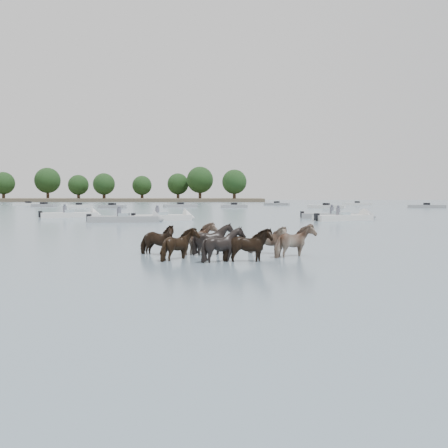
{
  "coord_description": "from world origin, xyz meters",
  "views": [
    {
      "loc": [
        2.15,
        -15.61,
        2.17
      ],
      "look_at": [
        1.6,
        2.75,
        1.1
      ],
      "focal_mm": 40.16,
      "sensor_mm": 36.0,
      "label": 1
    }
  ],
  "objects": [
    {
      "name": "pony_herd",
      "position": [
        1.6,
        1.75,
        0.45
      ],
      "size": [
        6.64,
        3.58,
        1.37
      ],
      "color": "black",
      "rests_on": "ground"
    },
    {
      "name": "motorboat_a",
      "position": [
        -3.67,
        26.95,
        0.23
      ],
      "size": [
        5.53,
        3.24,
        1.92
      ],
      "rotation": [
        0.0,
        0.0,
        0.33
      ],
      "color": "silver",
      "rests_on": "ground"
    },
    {
      "name": "motorboat_b",
      "position": [
        -6.23,
        24.12,
        0.22
      ],
      "size": [
        6.22,
        2.22,
        1.92
      ],
      "rotation": [
        0.0,
        0.0,
        0.11
      ],
      "color": "gray",
      "rests_on": "ground"
    },
    {
      "name": "distant_flotilla",
      "position": [
        1.81,
        74.25,
        0.26
      ],
      "size": [
        104.3,
        27.24,
        0.93
      ],
      "color": "silver",
      "rests_on": "ground"
    },
    {
      "name": "motorboat_f",
      "position": [
        -13.49,
        32.3,
        0.23
      ],
      "size": [
        5.77,
        3.84,
        1.92
      ],
      "rotation": [
        0.0,
        0.0,
        0.44
      ],
      "color": "silver",
      "rests_on": "ground"
    },
    {
      "name": "ground",
      "position": [
        0.0,
        0.0,
        0.0
      ],
      "size": [
        400.0,
        400.0,
        0.0
      ],
      "primitive_type": "plane",
      "color": "slate",
      "rests_on": "ground"
    },
    {
      "name": "treeline",
      "position": [
        -76.06,
        149.85,
        6.56
      ],
      "size": [
        151.35,
        23.74,
        12.02
      ],
      "color": "#382619",
      "rests_on": "ground"
    },
    {
      "name": "motorboat_c",
      "position": [
        11.85,
        30.2,
        0.22
      ],
      "size": [
        6.82,
        2.9,
        1.92
      ],
      "rotation": [
        0.0,
        0.0,
        -0.2
      ],
      "color": "gray",
      "rests_on": "ground"
    },
    {
      "name": "motorboat_d",
      "position": [
        11.67,
        27.29,
        0.23
      ],
      "size": [
        5.72,
        3.56,
        1.92
      ],
      "rotation": [
        0.0,
        0.0,
        0.39
      ],
      "color": "silver",
      "rests_on": "ground"
    },
    {
      "name": "shoreline",
      "position": [
        -70.0,
        150.0,
        0.5
      ],
      "size": [
        160.0,
        30.0,
        1.0
      ],
      "primitive_type": "cube",
      "color": "#4C4233",
      "rests_on": "ground"
    },
    {
      "name": "swimming_pony",
      "position": [
        6.62,
        16.05,
        0.1
      ],
      "size": [
        0.72,
        0.44,
        0.44
      ],
      "color": "black",
      "rests_on": "ground"
    }
  ]
}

